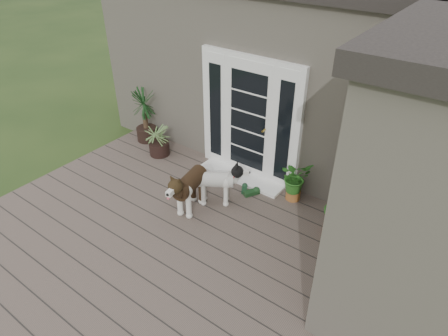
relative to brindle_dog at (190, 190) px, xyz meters
The scene contains 15 objects.
deck 0.97m from the brindle_dog, 66.57° to the right, with size 6.20×4.60×0.12m, color #6B5B4C.
house_main 3.62m from the brindle_dog, 84.25° to the left, with size 7.40×4.00×3.10m, color #665E54.
house_wing 3.43m from the brindle_dog, ahead, with size 1.60×2.40×3.10m, color #665E54.
door_unit 1.57m from the brindle_dog, 83.98° to the left, with size 1.90×0.14×2.15m, color white.
door_step 1.26m from the brindle_dog, 82.99° to the left, with size 1.60×0.40×0.05m, color white.
brindle_dog is the anchor object (origin of this frame).
white_dog 0.42m from the brindle_dog, 59.66° to the left, with size 0.34×0.79×0.66m, color white, non-canonical shape.
spider_plant 1.85m from the brindle_dog, 149.75° to the left, with size 0.65×0.65×0.69m, color #6F8D56, non-canonical shape.
yucca 2.52m from the brindle_dog, 151.57° to the left, with size 0.77×0.77×1.11m, color black, non-canonical shape.
herb_a 1.68m from the brindle_dog, 45.41° to the left, with size 0.49×0.49×0.63m, color #225017.
herb_b 2.19m from the brindle_dog, 20.69° to the left, with size 0.45×0.45×0.68m, color #18551C.
herb_c 2.90m from the brindle_dog, 24.40° to the left, with size 0.35×0.35×0.54m, color #1B4F16.
sapling 2.55m from the brindle_dog, 11.19° to the left, with size 0.49×0.49×1.66m, color #1A5E1F, non-canonical shape.
clog_left 1.05m from the brindle_dog, 65.36° to the left, with size 0.12×0.26×0.08m, color #15351E, non-canonical shape.
clog_right 1.10m from the brindle_dog, 57.29° to the left, with size 0.15×0.31×0.09m, color #163718, non-canonical shape.
Camera 1 is at (2.99, -2.45, 4.08)m, focal length 31.48 mm.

